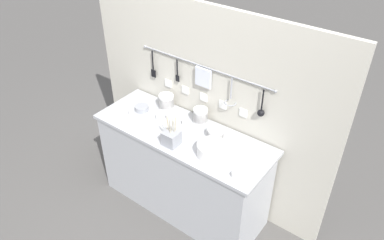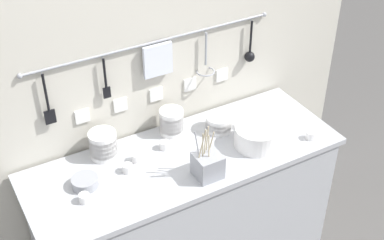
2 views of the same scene
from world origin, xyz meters
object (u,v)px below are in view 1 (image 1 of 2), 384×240
(bowl_stack_back_corner, at_px, (200,116))
(cup_front_left, at_px, (169,117))
(cutlery_caddy, at_px, (171,138))
(plate_stack, at_px, (211,150))
(cup_edge_far, at_px, (225,144))
(cup_back_left, at_px, (185,122))
(steel_mixing_bowl, at_px, (142,108))
(cup_edge_near, at_px, (235,175))
(cup_back_right, at_px, (131,112))
(cup_front_right, at_px, (159,116))
(bowl_stack_short_front, at_px, (166,102))
(bowl_stack_nested_right, at_px, (216,133))

(bowl_stack_back_corner, height_order, cup_front_left, bowl_stack_back_corner)
(cutlery_caddy, bearing_deg, plate_stack, 13.21)
(cutlery_caddy, bearing_deg, cup_edge_far, 33.23)
(cup_edge_far, bearing_deg, cup_back_left, 174.05)
(plate_stack, bearing_deg, bowl_stack_back_corner, 136.90)
(steel_mixing_bowl, bearing_deg, cup_edge_near, -11.50)
(cutlery_caddy, bearing_deg, cup_back_right, 168.47)
(cup_front_left, xyz_separation_m, cup_edge_near, (0.83, -0.27, 0.00))
(cup_front_right, relative_size, cup_edge_near, 1.00)
(plate_stack, xyz_separation_m, cup_back_left, (-0.41, 0.20, -0.03))
(bowl_stack_back_corner, xyz_separation_m, cutlery_caddy, (-0.01, -0.37, -0.01))
(bowl_stack_short_front, height_order, cup_front_right, bowl_stack_short_front)
(bowl_stack_short_front, distance_m, steel_mixing_bowl, 0.23)
(plate_stack, xyz_separation_m, cup_front_left, (-0.57, 0.18, -0.03))
(bowl_stack_nested_right, bearing_deg, cup_front_left, -177.41)
(cutlery_caddy, xyz_separation_m, cup_edge_near, (0.59, -0.02, -0.04))
(plate_stack, xyz_separation_m, cutlery_caddy, (-0.33, -0.08, 0.01))
(cup_edge_far, bearing_deg, cup_front_left, 177.58)
(cup_edge_far, distance_m, cup_front_right, 0.66)
(bowl_stack_back_corner, xyz_separation_m, cup_edge_near, (0.58, -0.39, -0.05))
(cup_edge_near, xyz_separation_m, cup_back_left, (-0.67, 0.29, 0.00))
(plate_stack, height_order, cutlery_caddy, cutlery_caddy)
(cup_front_right, xyz_separation_m, cup_edge_near, (0.90, -0.22, 0.00))
(bowl_stack_nested_right, height_order, cup_front_right, bowl_stack_nested_right)
(bowl_stack_nested_right, xyz_separation_m, plate_stack, (0.09, -0.20, 0.01))
(cup_edge_far, relative_size, cup_front_left, 1.00)
(bowl_stack_nested_right, height_order, cup_edge_far, bowl_stack_nested_right)
(cup_edge_far, xyz_separation_m, cup_front_right, (-0.66, -0.03, 0.00))
(bowl_stack_back_corner, height_order, cup_back_right, bowl_stack_back_corner)
(steel_mixing_bowl, relative_size, cup_back_right, 2.53)
(cutlery_caddy, bearing_deg, cup_front_left, 133.49)
(steel_mixing_bowl, height_order, cutlery_caddy, cutlery_caddy)
(bowl_stack_nested_right, bearing_deg, cup_edge_far, -21.54)
(plate_stack, bearing_deg, bowl_stack_short_front, 157.11)
(bowl_stack_nested_right, bearing_deg, cup_back_right, -168.31)
(cup_front_right, bearing_deg, bowl_stack_nested_right, 7.52)
(cup_front_left, bearing_deg, plate_stack, -17.31)
(cup_front_left, bearing_deg, cup_edge_far, -2.42)
(cup_front_left, xyz_separation_m, cup_front_right, (-0.07, -0.05, 0.00))
(bowl_stack_nested_right, distance_m, cup_edge_far, 0.13)
(bowl_stack_short_front, height_order, cup_back_left, bowl_stack_short_front)
(cup_back_left, bearing_deg, cutlery_caddy, -73.45)
(bowl_stack_back_corner, distance_m, plate_stack, 0.43)
(cutlery_caddy, xyz_separation_m, cup_front_right, (-0.31, 0.20, -0.04))
(cup_front_right, bearing_deg, cup_back_left, 17.07)
(cup_back_right, relative_size, cup_edge_near, 1.00)
(bowl_stack_short_front, xyz_separation_m, cup_front_left, (0.12, -0.11, -0.05))
(bowl_stack_back_corner, bearing_deg, cup_back_left, -133.10)
(plate_stack, height_order, steel_mixing_bowl, plate_stack)
(bowl_stack_back_corner, relative_size, bowl_stack_nested_right, 1.02)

